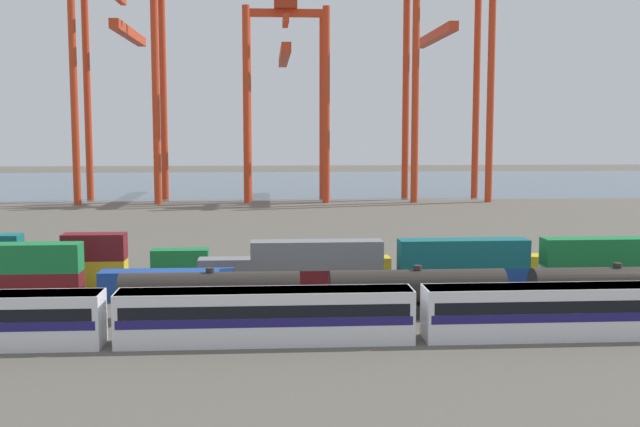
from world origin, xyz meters
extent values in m
plane|color=#5B564C|center=(0.00, 40.00, 0.00)|extent=(420.00, 420.00, 0.00)
cube|color=#475B6B|center=(0.00, 146.88, 0.00)|extent=(400.00, 110.00, 0.01)
cube|color=silver|center=(-0.98, -20.09, 1.95)|extent=(21.34, 3.10, 3.90)
cube|color=navy|center=(-0.98, -20.09, 1.85)|extent=(20.92, 3.14, 0.64)
cube|color=black|center=(-0.98, -20.09, 2.63)|extent=(20.49, 3.13, 0.90)
cube|color=slate|center=(-0.98, -20.09, 3.72)|extent=(21.13, 2.85, 0.36)
cube|color=silver|center=(21.27, -20.09, 1.95)|extent=(21.34, 3.10, 3.90)
cube|color=navy|center=(21.27, -20.09, 1.85)|extent=(20.92, 3.14, 0.64)
cube|color=black|center=(21.27, -20.09, 2.63)|extent=(20.49, 3.13, 0.90)
cube|color=slate|center=(21.27, -20.09, 3.72)|extent=(21.13, 2.85, 0.36)
cube|color=#232326|center=(-5.47, -12.78, 0.55)|extent=(14.49, 2.50, 1.10)
cylinder|color=#2D2823|center=(-5.47, -12.78, 2.49)|extent=(14.49, 2.79, 2.79)
cylinder|color=#2D2823|center=(-5.47, -12.78, 4.07)|extent=(0.70, 0.70, 0.36)
cube|color=#232326|center=(11.48, -12.78, 0.55)|extent=(14.49, 2.50, 1.10)
cylinder|color=#2D2823|center=(11.48, -12.78, 2.49)|extent=(14.49, 2.79, 2.79)
cylinder|color=#2D2823|center=(11.48, -12.78, 4.07)|extent=(0.70, 0.70, 0.36)
cube|color=#232326|center=(28.43, -12.78, 0.55)|extent=(14.49, 2.50, 1.10)
cylinder|color=#2D2823|center=(28.43, -12.78, 2.49)|extent=(14.49, 2.79, 2.79)
cylinder|color=#2D2823|center=(28.43, -12.78, 4.07)|extent=(0.70, 0.70, 0.36)
cube|color=maroon|center=(-23.66, -4.65, 1.30)|extent=(12.10, 2.44, 2.60)
cube|color=#197538|center=(-23.66, -4.65, 3.90)|extent=(12.10, 2.44, 2.60)
cube|color=#1C4299|center=(-9.99, -4.65, 1.30)|extent=(12.10, 2.44, 2.60)
cube|color=maroon|center=(3.69, -4.65, 1.30)|extent=(12.10, 2.44, 2.60)
cube|color=slate|center=(3.69, -4.65, 3.90)|extent=(12.10, 2.44, 2.60)
cube|color=#1C4299|center=(17.36, -4.65, 1.30)|extent=(12.10, 2.44, 2.60)
cube|color=#146066|center=(17.36, -4.65, 3.90)|extent=(12.10, 2.44, 2.60)
cube|color=silver|center=(31.04, -4.65, 1.30)|extent=(12.10, 2.44, 2.60)
cube|color=#197538|center=(31.04, -4.65, 3.90)|extent=(12.10, 2.44, 2.60)
cube|color=gold|center=(-17.78, 1.65, 1.30)|extent=(6.04, 2.44, 2.60)
cube|color=maroon|center=(-17.78, 1.65, 3.90)|extent=(6.04, 2.44, 2.60)
cube|color=slate|center=(-4.68, 1.65, 1.30)|extent=(6.04, 2.44, 2.60)
cube|color=gold|center=(8.43, 1.65, 1.30)|extent=(6.04, 2.44, 2.60)
cube|color=gold|center=(21.53, 1.65, 1.30)|extent=(12.10, 2.44, 2.60)
cube|color=slate|center=(34.63, 1.65, 1.30)|extent=(12.10, 2.44, 2.60)
cube|color=maroon|center=(-23.75, 7.95, 1.30)|extent=(12.10, 2.44, 2.60)
cube|color=#197538|center=(-10.18, 7.95, 1.30)|extent=(6.04, 2.44, 2.60)
cube|color=#146066|center=(3.39, 7.95, 1.30)|extent=(12.10, 2.44, 2.60)
cylinder|color=red|center=(-39.35, 85.37, 22.41)|extent=(1.50, 1.50, 44.81)
cylinder|color=red|center=(-23.16, 85.37, 22.41)|extent=(1.50, 1.50, 44.81)
cylinder|color=red|center=(-39.35, 97.02, 22.41)|extent=(1.50, 1.50, 44.81)
cylinder|color=red|center=(-23.16, 97.02, 22.41)|extent=(1.50, 1.50, 44.81)
cube|color=red|center=(-31.26, 103.65, 36.36)|extent=(2.00, 35.58, 2.00)
cylinder|color=red|center=(-4.95, 86.28, 20.11)|extent=(1.50, 1.50, 40.21)
cylinder|color=red|center=(11.39, 86.28, 20.11)|extent=(1.50, 1.50, 40.21)
cylinder|color=red|center=(-4.95, 96.11, 20.11)|extent=(1.50, 1.50, 40.21)
cylinder|color=red|center=(11.39, 96.11, 20.11)|extent=(1.50, 1.50, 40.21)
cube|color=red|center=(3.22, 91.20, 39.41)|extent=(17.94, 1.20, 1.60)
cube|color=red|center=(3.22, 91.20, 37.81)|extent=(1.20, 11.43, 1.60)
cube|color=red|center=(3.22, 105.52, 31.86)|extent=(2.00, 40.91, 2.00)
cube|color=#9F2C14|center=(3.22, 91.20, 41.81)|extent=(4.80, 4.00, 3.20)
cylinder|color=red|center=(29.79, 85.63, 23.82)|extent=(1.50, 1.50, 47.64)
cylinder|color=red|center=(45.60, 85.63, 23.82)|extent=(1.50, 1.50, 47.64)
cylinder|color=red|center=(29.79, 96.76, 23.82)|extent=(1.50, 1.50, 47.64)
cylinder|color=red|center=(45.60, 96.76, 23.82)|extent=(1.50, 1.50, 47.64)
cube|color=red|center=(37.69, 103.90, 36.43)|extent=(2.00, 36.30, 2.00)
camera|label=1|loc=(-0.76, -75.36, 15.46)|focal=43.82mm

